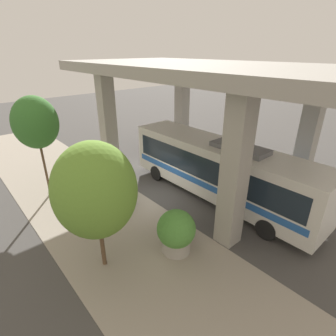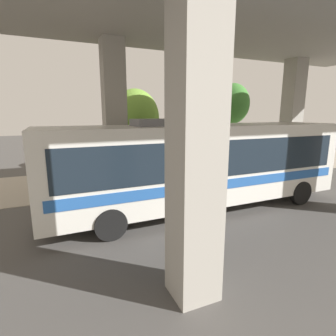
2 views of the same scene
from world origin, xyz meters
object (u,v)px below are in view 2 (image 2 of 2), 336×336
Objects in this scene: planter_back at (127,166)px; street_tree_near at (233,104)px; planter_front at (205,161)px; bus at (201,161)px; street_tree_far at (135,118)px; planter_middle at (224,157)px; fire_hydrant at (149,178)px.

street_tree_near is (-2.44, 8.63, 3.46)m from planter_back.
planter_front is at bearing -55.17° from street_tree_near.
street_tree_near reaches higher than bus.
street_tree_far is at bearing -177.35° from bus.
street_tree_near is 7.35m from street_tree_far.
street_tree_far is at bearing -132.44° from planter_front.
street_tree_near is at bearing 105.76° from planter_back.
planter_middle is 0.95× the size of planter_back.
planter_middle is at bearing -44.48° from street_tree_near.
street_tree_near is (-2.12, 2.08, 3.47)m from planter_middle.
planter_back is 9.61m from street_tree_near.
planter_back is at bearing -26.12° from street_tree_far.
planter_back is at bearing -74.24° from street_tree_near.
planter_front is 0.93× the size of planter_back.
planter_front is 4.71m from planter_back.
street_tree_far is (-3.06, -3.35, 2.50)m from planter_front.
planter_middle is at bearing 102.38° from fire_hydrant.
bus is 6.46× the size of planter_front.
street_tree_far is (-3.68, 0.43, 3.03)m from fire_hydrant.
planter_back is at bearing -134.81° from fire_hydrant.
planter_back is (-4.89, -1.71, -0.95)m from bus.
bus reaches higher than planter_back.
planter_middle is at bearing 137.10° from bus.
planter_back is at bearing -160.76° from bus.
street_tree_near is at bearing 124.83° from planter_front.
planter_middle is 4.57m from street_tree_near.
fire_hydrant is 3.86m from planter_front.
planter_back reaches higher than fire_hydrant.
street_tree_far is at bearing 173.35° from fire_hydrant.
fire_hydrant is 1.42m from planter_back.
planter_front is at bearing 99.33° from fire_hydrant.
street_tree_near is (-7.33, 6.92, 2.51)m from bus.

